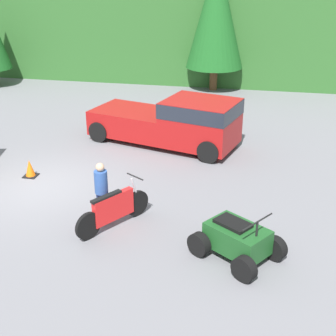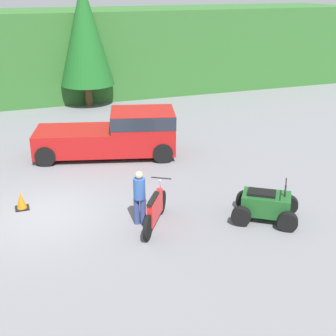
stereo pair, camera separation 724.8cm
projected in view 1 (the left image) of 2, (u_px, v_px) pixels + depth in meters
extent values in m
plane|color=slate|center=(39.00, 187.00, 14.10)|extent=(80.00, 80.00, 0.00)
cube|color=#2D6028|center=(156.00, 31.00, 27.43)|extent=(44.00, 6.00, 4.96)
cylinder|color=brown|center=(213.00, 78.00, 24.53)|extent=(0.40, 0.40, 1.20)
cone|color=#19561E|center=(216.00, 12.00, 23.18)|extent=(2.93, 2.93, 5.45)
cube|color=maroon|center=(200.00, 123.00, 16.49)|extent=(2.90, 2.60, 1.60)
cube|color=#1E232D|center=(201.00, 108.00, 16.28)|extent=(2.92, 2.63, 0.51)
cube|color=maroon|center=(134.00, 121.00, 17.75)|extent=(3.42, 2.75, 0.90)
cylinder|color=black|center=(228.00, 135.00, 17.20)|extent=(0.82, 0.48, 0.78)
cylinder|color=black|center=(209.00, 151.00, 15.69)|extent=(0.82, 0.48, 0.78)
cylinder|color=black|center=(125.00, 118.00, 19.03)|extent=(0.82, 0.48, 0.78)
cylinder|color=black|center=(99.00, 132.00, 17.52)|extent=(0.82, 0.48, 0.78)
cylinder|color=black|center=(137.00, 203.00, 12.41)|extent=(0.47, 0.65, 0.71)
cylinder|color=black|center=(88.00, 226.00, 11.35)|extent=(0.47, 0.65, 0.71)
cube|color=red|center=(113.00, 207.00, 11.79)|extent=(0.80, 1.12, 0.69)
cylinder|color=#B7B7BC|center=(135.00, 190.00, 12.21)|extent=(0.20, 0.28, 0.78)
cylinder|color=black|center=(135.00, 177.00, 12.05)|extent=(0.52, 0.35, 0.04)
cube|color=black|center=(106.00, 197.00, 11.51)|extent=(0.60, 0.83, 0.06)
cylinder|color=black|center=(275.00, 248.00, 10.60)|extent=(0.59, 0.50, 0.56)
cylinder|color=black|center=(244.00, 269.00, 9.89)|extent=(0.59, 0.50, 0.56)
cylinder|color=black|center=(230.00, 227.00, 11.45)|extent=(0.59, 0.50, 0.56)
cylinder|color=black|center=(199.00, 244.00, 10.74)|extent=(0.59, 0.50, 0.56)
cube|color=#194C1E|center=(237.00, 238.00, 10.58)|extent=(1.62, 1.49, 0.58)
cylinder|color=black|center=(257.00, 229.00, 10.06)|extent=(0.07, 0.07, 0.35)
cylinder|color=black|center=(258.00, 222.00, 9.99)|extent=(0.63, 0.88, 0.04)
cube|color=black|center=(233.00, 223.00, 10.54)|extent=(0.93, 0.86, 0.08)
cylinder|color=navy|center=(100.00, 205.00, 12.19)|extent=(0.23, 0.23, 0.81)
cylinder|color=navy|center=(105.00, 208.00, 12.09)|extent=(0.23, 0.23, 0.81)
cylinder|color=#2D5199|center=(101.00, 182.00, 11.85)|extent=(0.45, 0.45, 0.61)
sphere|color=tan|center=(100.00, 167.00, 11.69)|extent=(0.29, 0.29, 0.22)
cube|color=black|center=(31.00, 176.00, 14.81)|extent=(0.42, 0.42, 0.03)
cone|color=orange|center=(30.00, 168.00, 14.70)|extent=(0.32, 0.32, 0.55)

